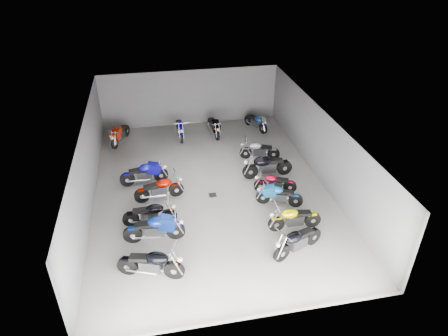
# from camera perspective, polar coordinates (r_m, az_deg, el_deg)

# --- Properties ---
(ground) EXTENTS (14.00, 14.00, 0.00)m
(ground) POSITION_cam_1_polar(r_m,az_deg,el_deg) (17.68, -1.91, -2.97)
(ground) COLOR #9F9C96
(ground) RESTS_ON ground
(wall_back) EXTENTS (10.00, 0.10, 3.20)m
(wall_back) POSITION_cam_1_polar(r_m,az_deg,el_deg) (23.13, -4.85, 9.98)
(wall_back) COLOR slate
(wall_back) RESTS_ON ground
(wall_left) EXTENTS (0.10, 14.00, 3.20)m
(wall_left) POSITION_cam_1_polar(r_m,az_deg,el_deg) (16.91, -18.96, -0.14)
(wall_left) COLOR slate
(wall_left) RESTS_ON ground
(wall_right) EXTENTS (0.10, 14.00, 3.20)m
(wall_right) POSITION_cam_1_polar(r_m,az_deg,el_deg) (18.18, 13.77, 2.99)
(wall_right) COLOR slate
(wall_right) RESTS_ON ground
(ceiling) EXTENTS (10.00, 14.00, 0.04)m
(ceiling) POSITION_cam_1_polar(r_m,az_deg,el_deg) (16.09, -2.11, 6.56)
(ceiling) COLOR black
(ceiling) RESTS_ON wall_back
(drain_grate) EXTENTS (0.32, 0.32, 0.01)m
(drain_grate) POSITION_cam_1_polar(r_m,az_deg,el_deg) (17.27, -1.64, -3.87)
(drain_grate) COLOR black
(drain_grate) RESTS_ON ground
(motorcycle_left_a) EXTENTS (2.19, 0.86, 1.00)m
(motorcycle_left_a) POSITION_cam_1_polar(r_m,az_deg,el_deg) (13.54, -10.36, -13.28)
(motorcycle_left_a) COLOR black
(motorcycle_left_a) RESTS_ON ground
(motorcycle_left_b) EXTENTS (2.25, 0.47, 0.99)m
(motorcycle_left_b) POSITION_cam_1_polar(r_m,az_deg,el_deg) (14.86, -9.85, -8.52)
(motorcycle_left_b) COLOR black
(motorcycle_left_b) RESTS_ON ground
(motorcycle_left_c) EXTENTS (2.10, 0.45, 0.92)m
(motorcycle_left_c) POSITION_cam_1_polar(r_m,az_deg,el_deg) (15.63, -10.48, -6.48)
(motorcycle_left_c) COLOR black
(motorcycle_left_c) RESTS_ON ground
(motorcycle_left_d) EXTENTS (2.11, 0.49, 0.93)m
(motorcycle_left_d) POSITION_cam_1_polar(r_m,az_deg,el_deg) (16.97, -9.19, -2.96)
(motorcycle_left_d) COLOR black
(motorcycle_left_d) RESTS_ON ground
(motorcycle_left_e) EXTENTS (2.15, 0.46, 0.95)m
(motorcycle_left_e) POSITION_cam_1_polar(r_m,az_deg,el_deg) (18.11, -11.28, -0.77)
(motorcycle_left_e) COLOR black
(motorcycle_left_e) RESTS_ON ground
(motorcycle_right_a) EXTENTS (2.04, 1.01, 0.96)m
(motorcycle_right_a) POSITION_cam_1_polar(r_m,az_deg,el_deg) (14.40, 10.45, -10.18)
(motorcycle_right_a) COLOR black
(motorcycle_right_a) RESTS_ON ground
(motorcycle_right_b) EXTENTS (2.08, 0.41, 0.91)m
(motorcycle_right_b) POSITION_cam_1_polar(r_m,az_deg,el_deg) (15.41, 9.99, -7.06)
(motorcycle_right_b) COLOR black
(motorcycle_right_b) RESTS_ON ground
(motorcycle_right_c) EXTENTS (1.86, 0.81, 0.85)m
(motorcycle_right_c) POSITION_cam_1_polar(r_m,az_deg,el_deg) (16.59, 7.83, -3.89)
(motorcycle_right_c) COLOR black
(motorcycle_right_c) RESTS_ON ground
(motorcycle_right_d) EXTENTS (1.82, 0.60, 0.82)m
(motorcycle_right_d) POSITION_cam_1_polar(r_m,az_deg,el_deg) (17.37, 7.26, -2.14)
(motorcycle_right_d) COLOR black
(motorcycle_right_d) RESTS_ON ground
(motorcycle_right_e) EXTENTS (2.36, 0.47, 1.04)m
(motorcycle_right_e) POSITION_cam_1_polar(r_m,az_deg,el_deg) (18.34, 6.16, 0.33)
(motorcycle_right_e) COLOR black
(motorcycle_right_e) RESTS_ON ground
(motorcycle_right_f) EXTENTS (1.96, 0.66, 0.88)m
(motorcycle_right_f) POSITION_cam_1_polar(r_m,az_deg,el_deg) (19.78, 5.04, 2.55)
(motorcycle_right_f) COLOR black
(motorcycle_right_f) RESTS_ON ground
(motorcycle_back_a) EXTENTS (0.92, 2.00, 0.93)m
(motorcycle_back_a) POSITION_cam_1_polar(r_m,az_deg,el_deg) (21.97, -14.65, 4.74)
(motorcycle_back_a) COLOR black
(motorcycle_back_a) RESTS_ON ground
(motorcycle_back_c) EXTENTS (0.40, 2.12, 0.93)m
(motorcycle_back_c) POSITION_cam_1_polar(r_m,az_deg,el_deg) (21.96, -6.31, 5.61)
(motorcycle_back_c) COLOR black
(motorcycle_back_c) RESTS_ON ground
(motorcycle_back_d) EXTENTS (0.47, 2.11, 0.93)m
(motorcycle_back_d) POSITION_cam_1_polar(r_m,az_deg,el_deg) (22.13, -1.46, 6.00)
(motorcycle_back_d) COLOR black
(motorcycle_back_d) RESTS_ON ground
(motorcycle_back_f) EXTENTS (0.90, 1.84, 0.86)m
(motorcycle_back_f) POSITION_cam_1_polar(r_m,az_deg,el_deg) (22.81, 4.60, 6.60)
(motorcycle_back_f) COLOR black
(motorcycle_back_f) RESTS_ON ground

